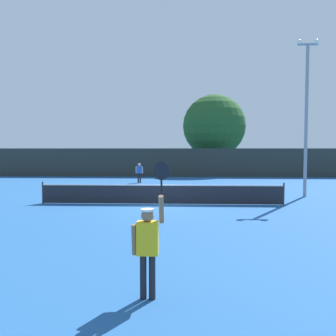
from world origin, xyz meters
name	(u,v)px	position (x,y,z in m)	size (l,w,h in m)	color
ground_plane	(161,204)	(0.00, 0.00, 0.00)	(120.00, 120.00, 0.00)	#235693
tennis_net	(161,194)	(0.00, 0.00, 0.51)	(11.80, 0.08, 1.07)	#232328
perimeter_fence	(172,163)	(0.00, 16.74, 1.36)	(37.14, 0.12, 2.73)	#2D332D
player_serving	(148,239)	(0.45, -10.76, 1.08)	(0.68, 0.39, 2.47)	yellow
player_receiving	(139,171)	(-2.41, 10.53, 0.94)	(0.57, 0.23, 1.55)	blue
tennis_ball	(127,194)	(-2.24, 3.40, 0.03)	(0.07, 0.07, 0.07)	#CCE033
light_pole	(306,109)	(7.90, 3.07, 4.92)	(1.18, 0.28, 8.70)	gray
large_tree	(214,126)	(4.34, 21.11, 5.13)	(6.70, 6.70, 8.49)	brown
parked_car_near	(232,165)	(6.80, 25.01, 0.78)	(2.14, 4.30, 1.69)	#B7B7BC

